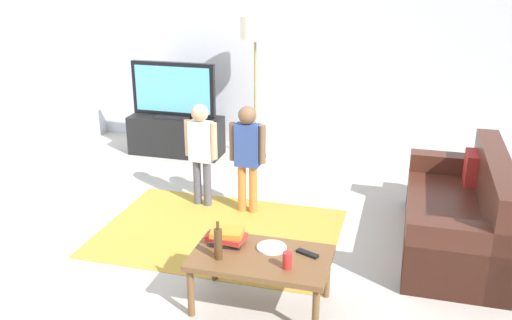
# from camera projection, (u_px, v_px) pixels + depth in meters

# --- Properties ---
(ground) EXTENTS (7.80, 7.80, 0.00)m
(ground) POSITION_uv_depth(u_px,v_px,m) (238.00, 252.00, 4.95)
(ground) COLOR #B2ADA3
(wall_back) EXTENTS (6.00, 0.12, 2.70)m
(wall_back) POSITION_uv_depth(u_px,v_px,m) (306.00, 47.00, 7.21)
(wall_back) COLOR silver
(wall_back) RESTS_ON ground
(area_rug) EXTENTS (2.20, 1.60, 0.01)m
(area_rug) POSITION_uv_depth(u_px,v_px,m) (219.00, 232.00, 5.30)
(area_rug) COLOR #B28C33
(area_rug) RESTS_ON ground
(tv_stand) EXTENTS (1.20, 0.44, 0.50)m
(tv_stand) POSITION_uv_depth(u_px,v_px,m) (176.00, 136.00, 7.34)
(tv_stand) COLOR black
(tv_stand) RESTS_ON ground
(tv) EXTENTS (1.10, 0.28, 0.71)m
(tv) POSITION_uv_depth(u_px,v_px,m) (173.00, 91.00, 7.12)
(tv) COLOR black
(tv) RESTS_ON tv_stand
(couch) EXTENTS (0.80, 1.80, 0.86)m
(couch) POSITION_uv_depth(u_px,v_px,m) (463.00, 218.00, 4.93)
(couch) COLOR #472319
(couch) RESTS_ON ground
(floor_lamp) EXTENTS (0.36, 0.36, 1.78)m
(floor_lamp) POSITION_uv_depth(u_px,v_px,m) (255.00, 36.00, 6.78)
(floor_lamp) COLOR #262626
(floor_lamp) RESTS_ON ground
(child_near_tv) EXTENTS (0.36, 0.17, 1.07)m
(child_near_tv) POSITION_uv_depth(u_px,v_px,m) (201.00, 146.00, 5.69)
(child_near_tv) COLOR #4C4C59
(child_near_tv) RESTS_ON ground
(child_center) EXTENTS (0.37, 0.18, 1.10)m
(child_center) POSITION_uv_depth(u_px,v_px,m) (247.00, 150.00, 5.52)
(child_center) COLOR orange
(child_center) RESTS_ON ground
(coffee_table) EXTENTS (1.00, 0.60, 0.42)m
(coffee_table) POSITION_uv_depth(u_px,v_px,m) (261.00, 261.00, 4.07)
(coffee_table) COLOR brown
(coffee_table) RESTS_ON ground
(book_stack) EXTENTS (0.30, 0.21, 0.11)m
(book_stack) POSITION_uv_depth(u_px,v_px,m) (227.00, 237.00, 4.20)
(book_stack) COLOR black
(book_stack) RESTS_ON coffee_table
(bottle) EXTENTS (0.06, 0.06, 0.29)m
(bottle) POSITION_uv_depth(u_px,v_px,m) (218.00, 243.00, 3.97)
(bottle) COLOR #4C3319
(bottle) RESTS_ON coffee_table
(tv_remote) EXTENTS (0.18, 0.11, 0.02)m
(tv_remote) POSITION_uv_depth(u_px,v_px,m) (307.00, 253.00, 4.06)
(tv_remote) COLOR black
(tv_remote) RESTS_ON coffee_table
(soda_can) EXTENTS (0.07, 0.07, 0.12)m
(soda_can) POSITION_uv_depth(u_px,v_px,m) (287.00, 260.00, 3.87)
(soda_can) COLOR red
(soda_can) RESTS_ON coffee_table
(plate) EXTENTS (0.22, 0.22, 0.02)m
(plate) POSITION_uv_depth(u_px,v_px,m) (272.00, 248.00, 4.14)
(plate) COLOR white
(plate) RESTS_ON coffee_table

